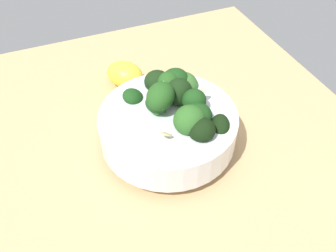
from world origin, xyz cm
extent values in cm
cube|color=tan|center=(0.00, 0.00, -1.78)|extent=(66.25, 66.25, 3.56)
cylinder|color=white|center=(2.27, 1.41, 0.78)|extent=(10.93, 10.93, 1.56)
cylinder|color=white|center=(2.27, 1.41, 3.90)|extent=(19.88, 19.88, 4.68)
cylinder|color=silver|center=(2.27, 1.41, 5.84)|extent=(16.11, 16.11, 0.80)
cylinder|color=#2F662B|center=(-0.23, 4.05, 5.82)|extent=(2.02, 2.01, 1.41)
ellipsoid|color=black|center=(-0.23, 4.05, 7.80)|extent=(5.24, 5.70, 5.01)
cylinder|color=#2F662B|center=(-2.58, 3.47, 5.75)|extent=(1.73, 1.72, 1.11)
ellipsoid|color=#23511C|center=(-2.58, 3.47, 7.47)|extent=(5.85, 4.62, 5.13)
cylinder|color=#2F662B|center=(1.15, 0.76, 6.99)|extent=(2.34, 2.34, 1.78)
ellipsoid|color=#23511C|center=(1.15, 0.76, 8.97)|extent=(7.03, 6.86, 5.21)
cylinder|color=#4A8F3C|center=(7.49, 4.02, 5.16)|extent=(2.21, 2.27, 1.79)
ellipsoid|color=black|center=(7.49, 4.02, 7.11)|extent=(5.29, 4.16, 4.59)
cylinder|color=#3C7A32|center=(-3.50, 4.96, 5.19)|extent=(2.22, 2.39, 1.78)
ellipsoid|color=#194216|center=(-3.50, 4.96, 7.14)|extent=(6.52, 6.40, 5.04)
cylinder|color=#589D47|center=(4.76, 4.77, 5.57)|extent=(1.96, 1.88, 1.20)
ellipsoid|color=#194216|center=(4.76, 4.77, 7.13)|extent=(5.85, 6.50, 4.85)
cylinder|color=#4A8F3C|center=(-4.50, 2.36, 5.24)|extent=(2.05, 2.03, 1.23)
ellipsoid|color=black|center=(-4.50, 2.36, 7.05)|extent=(5.59, 5.79, 3.98)
cylinder|color=#2F662B|center=(6.55, 2.93, 5.67)|extent=(1.33, 1.40, 1.30)
ellipsoid|color=black|center=(6.55, 2.93, 6.94)|extent=(2.91, 2.31, 2.31)
cylinder|color=#589D47|center=(-2.76, 6.55, 4.91)|extent=(1.64, 1.57, 1.90)
ellipsoid|color=#386B2B|center=(-2.76, 6.55, 6.72)|extent=(5.31, 5.03, 4.66)
cylinder|color=#2F662B|center=(2.73, 5.15, 6.23)|extent=(1.94, 1.98, 1.43)
ellipsoid|color=#194216|center=(2.73, 5.15, 8.02)|extent=(4.68, 4.83, 4.16)
cylinder|color=#2F662B|center=(5.61, 3.13, 5.67)|extent=(2.27, 2.10, 1.55)
ellipsoid|color=#2D6023|center=(5.61, 3.13, 7.52)|extent=(5.94, 5.39, 4.95)
cylinder|color=#3C7A32|center=(-3.07, -2.00, 5.16)|extent=(1.40, 1.28, 1.21)
ellipsoid|color=#194216|center=(-3.07, -2.00, 6.49)|extent=(4.33, 4.75, 3.56)
cylinder|color=#589D47|center=(1.37, 0.01, 6.37)|extent=(1.58, 1.34, 1.79)
ellipsoid|color=#194216|center=(1.37, 0.01, 8.01)|extent=(4.70, 4.32, 3.96)
cylinder|color=#589D47|center=(7.04, 7.11, 4.67)|extent=(1.54, 1.82, 1.81)
ellipsoid|color=black|center=(7.04, 7.11, 6.33)|extent=(4.53, 4.47, 3.89)
ellipsoid|color=#DBBC84|center=(4.06, 3.68, 6.82)|extent=(1.84, 2.07, 1.00)
ellipsoid|color=#DBBC84|center=(-1.98, 3.00, 8.58)|extent=(1.89, 2.07, 0.76)
ellipsoid|color=#DBBC84|center=(6.67, 3.51, 7.65)|extent=(1.79, 2.08, 0.89)
ellipsoid|color=#DBBC84|center=(1.64, 6.75, 8.40)|extent=(1.07, 1.84, 0.38)
ellipsoid|color=#DBBC84|center=(1.04, 7.05, 6.77)|extent=(1.87, 2.01, 1.03)
ellipsoid|color=#DBBC84|center=(6.51, -0.59, 7.14)|extent=(1.26, 1.73, 1.34)
ellipsoid|color=#DBBC84|center=(-0.93, 1.87, 7.78)|extent=(1.52, 1.92, 1.24)
ellipsoid|color=yellow|center=(-14.44, 0.23, 2.16)|extent=(8.58, 8.29, 4.33)
camera|label=1|loc=(37.33, -13.06, 41.50)|focal=39.36mm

